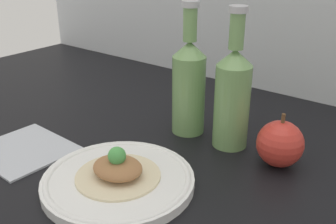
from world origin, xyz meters
The scene contains 7 objects.
ground_plane centered at (0.00, 0.00, -2.00)cm, with size 180.00×110.00×4.00cm, color black.
plate centered at (-1.48, -5.53, 1.03)cm, with size 25.43×25.43×1.94cm.
plated_food centered at (-1.48, -5.53, 3.14)cm, with size 14.18×14.18×5.51cm.
cider_bottle_left centered at (-4.24, 18.51, 10.67)cm, with size 6.88×6.88×27.27cm.
cider_bottle_right centered at (5.93, 18.51, 10.67)cm, with size 6.88×6.88×27.27cm.
apple centered at (16.81, 17.18, 4.24)cm, with size 8.47×8.47×10.09cm.
napkin centered at (-24.42, -8.28, 0.40)cm, with size 17.92×16.38×0.80cm.
Camera 1 is at (39.07, -44.29, 37.48)cm, focal length 42.00 mm.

